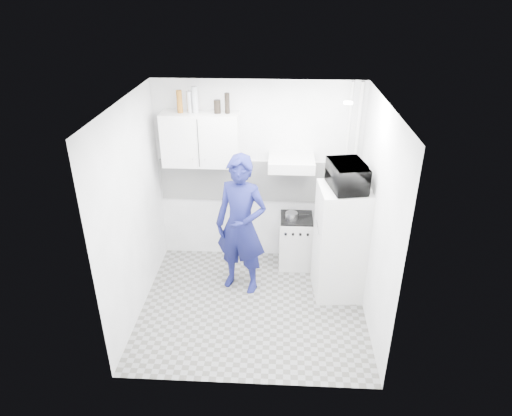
{
  "coord_description": "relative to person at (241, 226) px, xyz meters",
  "views": [
    {
      "loc": [
        0.3,
        -4.62,
        3.75
      ],
      "look_at": [
        0.02,
        0.3,
        1.25
      ],
      "focal_mm": 32.0,
      "sensor_mm": 36.0,
      "label": 1
    }
  ],
  "objects": [
    {
      "name": "wall_back",
      "position": [
        0.17,
        0.83,
        0.36
      ],
      "size": [
        2.8,
        0.0,
        2.8
      ],
      "primitive_type": "plane",
      "rotation": [
        1.57,
        0.0,
        0.0
      ],
      "color": "white",
      "rests_on": "floor"
    },
    {
      "name": "bottle_b",
      "position": [
        -0.82,
        0.66,
        1.41
      ],
      "size": [
        0.07,
        0.07,
        0.29
      ],
      "primitive_type": "cylinder",
      "color": "brown",
      "rests_on": "upper_cabinet"
    },
    {
      "name": "canister_b",
      "position": [
        -0.34,
        0.66,
        1.35
      ],
      "size": [
        0.09,
        0.09,
        0.17
      ],
      "primitive_type": "cylinder",
      "color": "black",
      "rests_on": "upper_cabinet"
    },
    {
      "name": "ceiling",
      "position": [
        0.17,
        -0.42,
        1.66
      ],
      "size": [
        2.8,
        2.8,
        0.0
      ],
      "primitive_type": "plane",
      "color": "white",
      "rests_on": "wall_back"
    },
    {
      "name": "bottle_e",
      "position": [
        -0.21,
        0.66,
        1.39
      ],
      "size": [
        0.06,
        0.06,
        0.26
      ],
      "primitive_type": "cylinder",
      "color": "black",
      "rests_on": "upper_cabinet"
    },
    {
      "name": "upper_cabinet",
      "position": [
        -0.58,
        0.66,
        0.91
      ],
      "size": [
        1.0,
        0.35,
        0.7
      ],
      "primitive_type": "cube",
      "color": "white",
      "rests_on": "wall_back"
    },
    {
      "name": "pipe_a",
      "position": [
        1.47,
        0.75,
        0.36
      ],
      "size": [
        0.05,
        0.05,
        2.6
      ],
      "primitive_type": "cylinder",
      "color": "silver",
      "rests_on": "floor"
    },
    {
      "name": "ceiling_spot_fixture",
      "position": [
        1.17,
        -0.22,
        1.63
      ],
      "size": [
        0.1,
        0.1,
        0.02
      ],
      "primitive_type": "cylinder",
      "color": "white",
      "rests_on": "ceiling"
    },
    {
      "name": "fridge",
      "position": [
        1.27,
        -0.03,
        -0.19
      ],
      "size": [
        0.67,
        0.67,
        1.5
      ],
      "primitive_type": "cube",
      "rotation": [
        0.0,
        0.0,
        0.08
      ],
      "color": "white",
      "rests_on": "floor"
    },
    {
      "name": "person",
      "position": [
        0.0,
        0.0,
        0.0
      ],
      "size": [
        0.79,
        0.64,
        1.87
      ],
      "primitive_type": "imported",
      "rotation": [
        0.0,
        0.0,
        -0.32
      ],
      "color": "#13164E",
      "rests_on": "floor"
    },
    {
      "name": "backsplash",
      "position": [
        0.17,
        0.82,
        0.26
      ],
      "size": [
        2.74,
        0.03,
        0.6
      ],
      "primitive_type": "cube",
      "color": "white",
      "rests_on": "wall_back"
    },
    {
      "name": "stove_top",
      "position": [
        0.72,
        0.58,
        -0.18
      ],
      "size": [
        0.44,
        0.44,
        0.03
      ],
      "primitive_type": "cube",
      "color": "black",
      "rests_on": "stove"
    },
    {
      "name": "saucepan",
      "position": [
        0.65,
        0.53,
        -0.12
      ],
      "size": [
        0.17,
        0.17,
        0.09
      ],
      "primitive_type": "cylinder",
      "color": "silver",
      "rests_on": "stove_top"
    },
    {
      "name": "bottle_c",
      "position": [
        -0.69,
        0.66,
        1.4
      ],
      "size": [
        0.07,
        0.07,
        0.27
      ],
      "primitive_type": "cylinder",
      "color": "silver",
      "rests_on": "upper_cabinet"
    },
    {
      "name": "bottle_d",
      "position": [
        -0.62,
        0.66,
        1.43
      ],
      "size": [
        0.08,
        0.08,
        0.33
      ],
      "primitive_type": "cylinder",
      "color": "#B2B7BC",
      "rests_on": "upper_cabinet"
    },
    {
      "name": "wall_right",
      "position": [
        1.57,
        -0.42,
        0.36
      ],
      "size": [
        0.0,
        2.6,
        2.6
      ],
      "primitive_type": "plane",
      "rotation": [
        1.57,
        0.0,
        -1.57
      ],
      "color": "white",
      "rests_on": "floor"
    },
    {
      "name": "floor",
      "position": [
        0.17,
        -0.42,
        -0.94
      ],
      "size": [
        2.8,
        2.8,
        0.0
      ],
      "primitive_type": "plane",
      "color": "gray",
      "rests_on": "ground"
    },
    {
      "name": "wall_left",
      "position": [
        -1.23,
        -0.42,
        0.36
      ],
      "size": [
        0.0,
        2.6,
        2.6
      ],
      "primitive_type": "plane",
      "rotation": [
        1.57,
        0.0,
        1.57
      ],
      "color": "white",
      "rests_on": "floor"
    },
    {
      "name": "range_hood",
      "position": [
        0.62,
        0.58,
        0.63
      ],
      "size": [
        0.6,
        0.5,
        0.14
      ],
      "primitive_type": "cube",
      "color": "silver",
      "rests_on": "wall_back"
    },
    {
      "name": "stove",
      "position": [
        0.72,
        0.58,
        -0.57
      ],
      "size": [
        0.46,
        0.46,
        0.74
      ],
      "primitive_type": "cube",
      "color": "silver",
      "rests_on": "floor"
    },
    {
      "name": "pipe_b",
      "position": [
        1.35,
        0.75,
        0.36
      ],
      "size": [
        0.04,
        0.04,
        2.6
      ],
      "primitive_type": "cylinder",
      "color": "silver",
      "rests_on": "floor"
    },
    {
      "name": "microwave",
      "position": [
        1.27,
        -0.03,
        0.72
      ],
      "size": [
        0.64,
        0.49,
        0.32
      ],
      "primitive_type": "imported",
      "rotation": [
        0.0,
        0.0,
        1.76
      ],
      "color": "black",
      "rests_on": "fridge"
    }
  ]
}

